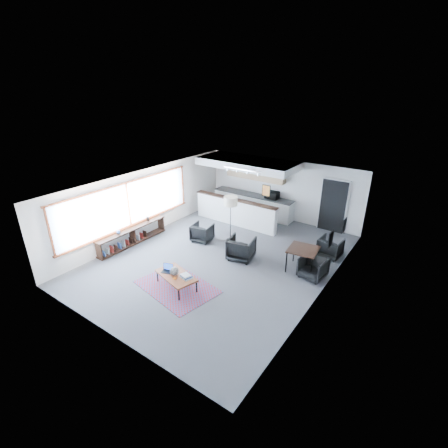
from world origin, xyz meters
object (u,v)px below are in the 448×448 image
Objects in this scene: armchair_left at (202,232)px; dining_chair_near at (313,268)px; dining_table at (303,251)px; microwave at (272,194)px; ceramic_pot at (174,271)px; dining_chair_far at (330,248)px; floor_lamp at (231,203)px; book_stack at (186,276)px; laptop at (168,269)px; coffee_table at (176,276)px; armchair_right at (241,247)px.

dining_chair_near is (4.36, -0.03, -0.05)m from armchair_left.
dining_table is 4.32m from microwave.
ceramic_pot is 0.39× the size of dining_chair_far.
armchair_left is at bearing -144.37° from floor_lamp.
dining_chair_near is (2.72, 2.74, -0.15)m from book_stack.
dining_chair_far is (0.00, 1.62, -0.00)m from dining_chair_near.
laptop is 0.56× the size of dining_chair_far.
laptop is 4.41m from dining_chair_near.
coffee_table is at bearing -20.33° from laptop.
microwave is (0.24, 2.83, -0.41)m from floor_lamp.
book_stack is 3.87m from dining_chair_near.
dining_chair_far is (0.45, 1.38, -0.36)m from dining_table.
book_stack is at bearing -86.65° from microwave.
armchair_right is at bearing -165.69° from dining_table.
armchair_left is 0.87× the size of armchair_right.
dining_chair_near is at bearing -27.41° from dining_table.
floor_lamp is 3.19m from dining_table.
dining_chair_near is at bearing 42.41° from ceramic_pot.
microwave is (-0.54, 6.23, 0.65)m from book_stack.
floor_lamp is at bearing 102.83° from book_stack.
floor_lamp reaches higher than armchair_right.
armchair_right reaches higher than ceramic_pot.
dining_chair_far is at bearing -154.17° from armchair_right.
laptop is (-0.35, 0.01, 0.09)m from coffee_table.
ceramic_pot is at bearing -83.45° from floor_lamp.
dining_table is (1.98, 0.50, 0.26)m from armchair_right.
dining_table reaches higher than armchair_left.
dining_table reaches higher than laptop.
floor_lamp reaches higher than dining_table.
microwave is (-0.19, 6.28, 0.73)m from coffee_table.
book_stack is at bearing -77.17° from floor_lamp.
armchair_right is at bearing 75.25° from ceramic_pot.
floor_lamp is at bearing 112.49° from coffee_table.
coffee_table is 0.81× the size of floor_lamp.
ceramic_pot reaches higher than dining_chair_far.
book_stack is at bearing 71.01° from armchair_right.
ceramic_pot is at bearing -119.78° from coffee_table.
dining_table is at bearing 172.38° from armchair_left.
dining_table is at bearing -50.73° from microwave.
armchair_right is (1.94, -0.30, 0.06)m from armchair_left.
dining_table is (2.28, 2.98, 0.22)m from book_stack.
book_stack is (0.69, 0.04, -0.02)m from laptop.
armchair_right is 1.80m from floor_lamp.
dining_table is at bearing 27.08° from laptop.
ceramic_pot is 3.64m from floor_lamp.
book_stack is at bearing 61.09° from dining_chair_far.
dining_table is at bearing 159.60° from dining_chair_near.
armchair_left is 4.36m from dining_chair_near.
dining_chair_near is 4.84m from microwave.
armchair_left is 1.29× the size of microwave.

